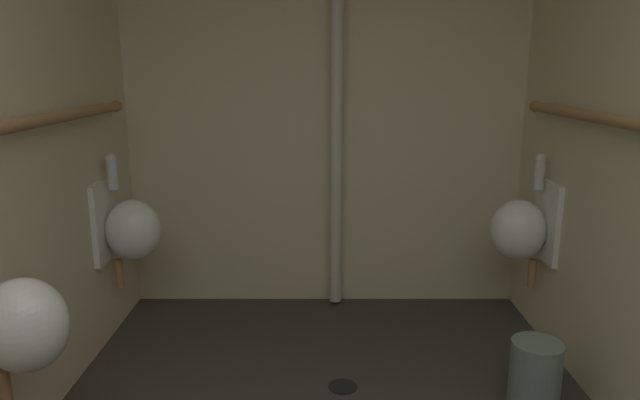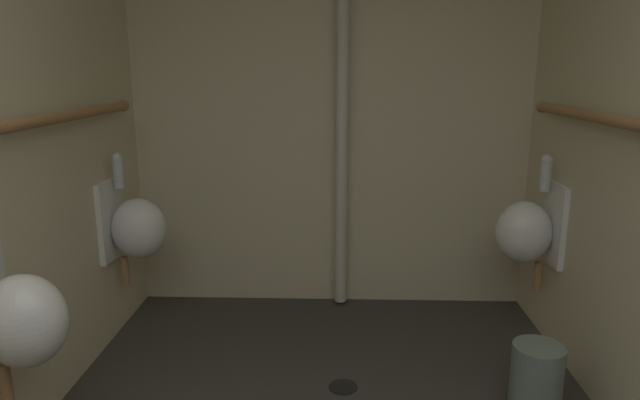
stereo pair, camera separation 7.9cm
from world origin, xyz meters
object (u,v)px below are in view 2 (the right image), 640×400
standpipe_back_wall (342,109)px  floor_drain (343,386)px  urinal_right_mid (528,230)px  urinal_left_mid (18,318)px  urinal_left_far (135,226)px  waste_bin (536,380)px

standpipe_back_wall → floor_drain: 1.59m
urinal_right_mid → urinal_left_mid: bearing=-151.5°
urinal_left_far → floor_drain: urinal_left_far is taller
standpipe_back_wall → waste_bin: (0.85, -1.16, -1.09)m
urinal_left_mid → standpipe_back_wall: (1.15, 1.61, 0.62)m
urinal_left_mid → urinal_right_mid: (2.16, 1.17, 0.00)m
urinal_left_mid → waste_bin: 2.10m
urinal_right_mid → standpipe_back_wall: bearing=156.4°
floor_drain → waste_bin: bearing=-12.2°
standpipe_back_wall → floor_drain: (0.01, -0.98, -1.25)m
urinal_left_far → waste_bin: size_ratio=2.30×
urinal_left_mid → waste_bin: size_ratio=2.30×
urinal_left_mid → urinal_left_far: same height
urinal_left_mid → standpipe_back_wall: size_ratio=0.31×
standpipe_back_wall → floor_drain: size_ratio=17.58×
urinal_left_mid → urinal_right_mid: size_ratio=1.00×
urinal_left_far → standpipe_back_wall: bearing=21.0°
standpipe_back_wall → waste_bin: size_ratio=7.51×
urinal_right_mid → floor_drain: size_ratio=5.39×
urinal_right_mid → standpipe_back_wall: standpipe_back_wall is taller
urinal_right_mid → floor_drain: bearing=-151.7°
standpipe_back_wall → waste_bin: 1.81m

